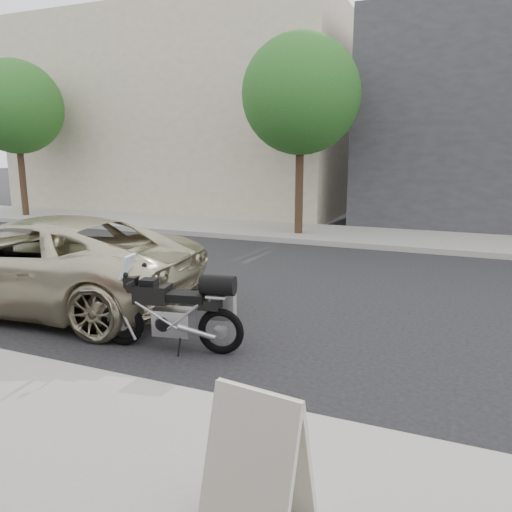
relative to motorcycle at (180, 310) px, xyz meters
The scene contains 8 objects.
ground 2.98m from the motorcycle, 105.42° to the right, with size 120.00×120.00×0.00m, color black.
far_sidewalk 9.37m from the motorcycle, 94.77° to the right, with size 44.00×3.00×0.15m, color gray.
far_building_cream 18.60m from the motorcycle, 63.26° to the right, with size 14.00×11.00×8.00m.
street_tree_mid 9.60m from the motorcycle, 82.12° to the right, with size 3.40×3.40×5.70m.
street_tree_right 15.50m from the motorcycle, 35.83° to the right, with size 3.40×3.40×5.70m.
motorcycle is the anchor object (origin of this frame).
minivan 3.31m from the motorcycle, 12.71° to the right, with size 2.54×5.50×1.53m, color #C0B695.
sandwich_sign 3.53m from the motorcycle, 129.40° to the left, with size 0.69×0.65×0.99m.
Camera 1 is at (-2.56, 8.21, 2.61)m, focal length 35.00 mm.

